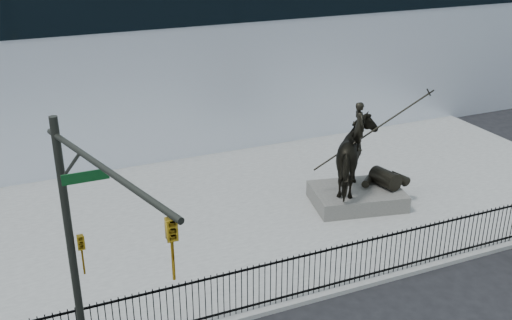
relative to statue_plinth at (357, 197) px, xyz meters
name	(u,v)px	position (x,y,z in m)	size (l,w,h in m)	color
ground	(341,320)	(-4.18, -5.81, -0.47)	(120.00, 120.00, 0.00)	black
plaza	(246,212)	(-4.18, 1.19, -0.40)	(30.00, 12.00, 0.15)	gray
building	(153,36)	(-4.18, 14.19, 4.03)	(44.00, 14.00, 9.00)	silver
picket_fence	(320,270)	(-4.18, -4.56, 0.43)	(22.10, 0.10, 1.50)	black
statue_plinth	(357,197)	(0.00, 0.00, 0.00)	(3.42, 2.35, 0.64)	#4F4D48
equestrian_statue	(361,157)	(0.06, -0.01, 1.67)	(4.31, 3.12, 3.72)	black
traffic_signal_left	(88,261)	(-10.94, -6.43, 3.56)	(1.52, 4.84, 7.00)	black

